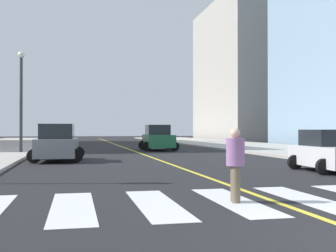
{
  "coord_description": "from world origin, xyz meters",
  "views": [
    {
      "loc": [
        -4.45,
        -5.21,
        1.63
      ],
      "look_at": [
        2.95,
        28.69,
        1.97
      ],
      "focal_mm": 45.5,
      "sensor_mm": 36.0,
      "label": 1
    }
  ],
  "objects_px": {
    "pedestrian_crossing": "(235,162)",
    "fire_hydrant": "(241,144)",
    "car_white_nearest": "(328,152)",
    "car_yellow_fourth": "(153,136)",
    "car_green_second": "(158,138)",
    "car_gray_third": "(58,144)",
    "street_lamp": "(21,92)"
  },
  "relations": [
    {
      "from": "pedestrian_crossing",
      "to": "street_lamp",
      "type": "bearing_deg",
      "value": 28.76
    },
    {
      "from": "car_white_nearest",
      "to": "car_gray_third",
      "type": "relative_size",
      "value": 0.85
    },
    {
      "from": "car_white_nearest",
      "to": "pedestrian_crossing",
      "type": "bearing_deg",
      "value": 46.72
    },
    {
      "from": "car_green_second",
      "to": "fire_hydrant",
      "type": "relative_size",
      "value": 5.25
    },
    {
      "from": "car_gray_third",
      "to": "car_yellow_fourth",
      "type": "xyz_separation_m",
      "value": [
        10.55,
        29.72,
        -0.03
      ]
    },
    {
      "from": "car_white_nearest",
      "to": "car_yellow_fourth",
      "type": "xyz_separation_m",
      "value": [
        -0.1,
        37.76,
        0.11
      ]
    },
    {
      "from": "car_white_nearest",
      "to": "fire_hydrant",
      "type": "xyz_separation_m",
      "value": [
        2.86,
        16.08,
        -0.19
      ]
    },
    {
      "from": "fire_hydrant",
      "to": "car_white_nearest",
      "type": "bearing_deg",
      "value": -100.09
    },
    {
      "from": "pedestrian_crossing",
      "to": "fire_hydrant",
      "type": "relative_size",
      "value": 1.88
    },
    {
      "from": "car_yellow_fourth",
      "to": "pedestrian_crossing",
      "type": "height_order",
      "value": "car_yellow_fourth"
    },
    {
      "from": "car_gray_third",
      "to": "fire_hydrant",
      "type": "distance_m",
      "value": 15.73
    },
    {
      "from": "car_gray_third",
      "to": "street_lamp",
      "type": "bearing_deg",
      "value": 112.94
    },
    {
      "from": "car_yellow_fourth",
      "to": "car_white_nearest",
      "type": "bearing_deg",
      "value": 90.98
    },
    {
      "from": "car_green_second",
      "to": "car_yellow_fourth",
      "type": "xyz_separation_m",
      "value": [
        3.11,
        19.1,
        -0.08
      ]
    },
    {
      "from": "car_white_nearest",
      "to": "car_green_second",
      "type": "bearing_deg",
      "value": -77.47
    },
    {
      "from": "car_green_second",
      "to": "pedestrian_crossing",
      "type": "relative_size",
      "value": 2.79
    },
    {
      "from": "car_white_nearest",
      "to": "car_yellow_fourth",
      "type": "relative_size",
      "value": 0.89
    },
    {
      "from": "car_green_second",
      "to": "pedestrian_crossing",
      "type": "bearing_deg",
      "value": 85.19
    },
    {
      "from": "pedestrian_crossing",
      "to": "fire_hydrant",
      "type": "distance_m",
      "value": 23.86
    },
    {
      "from": "pedestrian_crossing",
      "to": "car_yellow_fourth",
      "type": "bearing_deg",
      "value": 2.32
    },
    {
      "from": "car_yellow_fourth",
      "to": "fire_hydrant",
      "type": "height_order",
      "value": "car_yellow_fourth"
    },
    {
      "from": "car_white_nearest",
      "to": "car_gray_third",
      "type": "bearing_deg",
      "value": -34.32
    },
    {
      "from": "fire_hydrant",
      "to": "car_yellow_fourth",
      "type": "bearing_deg",
      "value": 97.79
    },
    {
      "from": "car_green_second",
      "to": "car_gray_third",
      "type": "distance_m",
      "value": 12.96
    },
    {
      "from": "car_white_nearest",
      "to": "street_lamp",
      "type": "relative_size",
      "value": 0.55
    },
    {
      "from": "car_white_nearest",
      "to": "car_gray_third",
      "type": "height_order",
      "value": "car_gray_third"
    },
    {
      "from": "car_white_nearest",
      "to": "car_yellow_fourth",
      "type": "distance_m",
      "value": 37.76
    },
    {
      "from": "fire_hydrant",
      "to": "car_gray_third",
      "type": "bearing_deg",
      "value": -149.27
    },
    {
      "from": "pedestrian_crossing",
      "to": "car_green_second",
      "type": "bearing_deg",
      "value": 3.35
    },
    {
      "from": "car_green_second",
      "to": "fire_hydrant",
      "type": "xyz_separation_m",
      "value": [
        6.08,
        -2.59,
        -0.38
      ]
    },
    {
      "from": "car_white_nearest",
      "to": "fire_hydrant",
      "type": "height_order",
      "value": "car_white_nearest"
    },
    {
      "from": "car_yellow_fourth",
      "to": "car_gray_third",
      "type": "bearing_deg",
      "value": 71.27
    }
  ]
}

